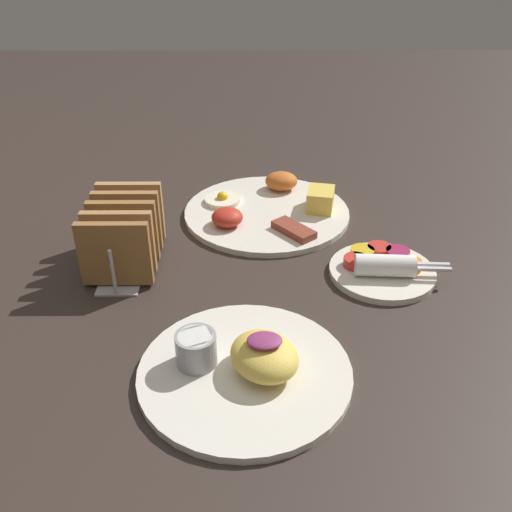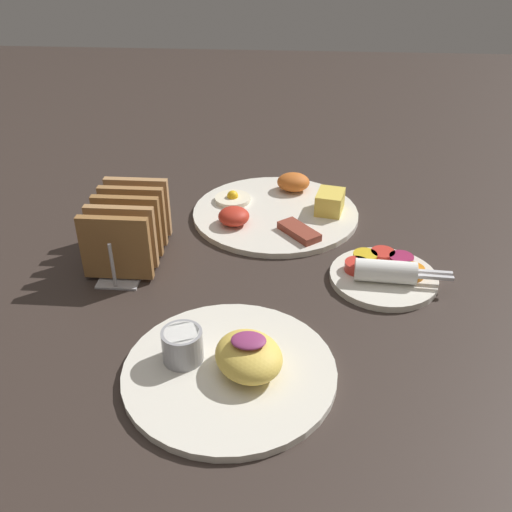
{
  "view_description": "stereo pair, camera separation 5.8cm",
  "coord_description": "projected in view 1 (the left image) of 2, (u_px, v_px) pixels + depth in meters",
  "views": [
    {
      "loc": [
        -0.03,
        -0.7,
        0.47
      ],
      "look_at": [
        -0.02,
        0.01,
        0.03
      ],
      "focal_mm": 40.0,
      "sensor_mm": 36.0,
      "label": 1
    },
    {
      "loc": [
        0.03,
        -0.69,
        0.47
      ],
      "look_at": [
        -0.02,
        0.01,
        0.03
      ],
      "focal_mm": 40.0,
      "sensor_mm": 36.0,
      "label": 2
    }
  ],
  "objects": [
    {
      "name": "ground_plane",
      "position": [
        270.0,
        275.0,
        0.84
      ],
      "size": [
        3.0,
        3.0,
        0.0
      ],
      "primitive_type": "plane",
      "color": "#332823"
    },
    {
      "name": "plate_breakfast",
      "position": [
        271.0,
        209.0,
        1.0
      ],
      "size": [
        0.29,
        0.29,
        0.05
      ],
      "color": "silver",
      "rests_on": "ground_plane"
    },
    {
      "name": "toast_rack",
      "position": [
        124.0,
        234.0,
        0.84
      ],
      "size": [
        0.1,
        0.18,
        0.1
      ],
      "color": "#B7B7BC",
      "rests_on": "ground_plane"
    },
    {
      "name": "plate_condiments",
      "position": [
        382.0,
        266.0,
        0.84
      ],
      "size": [
        0.17,
        0.15,
        0.04
      ],
      "color": "silver",
      "rests_on": "ground_plane"
    },
    {
      "name": "plate_foreground",
      "position": [
        245.0,
        365.0,
        0.65
      ],
      "size": [
        0.25,
        0.25,
        0.06
      ],
      "color": "silver",
      "rests_on": "ground_plane"
    }
  ]
}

